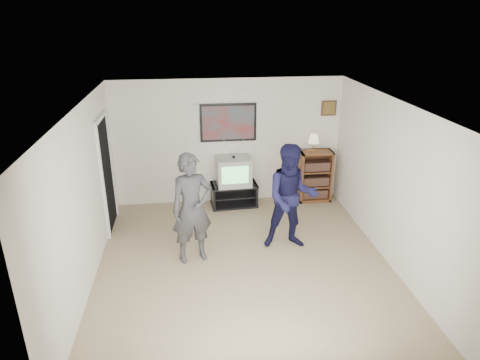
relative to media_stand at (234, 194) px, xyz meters
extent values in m
cube|color=#8F7C5A|center=(-0.08, -2.23, -0.23)|extent=(4.50, 5.00, 0.01)
cube|color=white|center=(-0.08, -2.23, 2.27)|extent=(4.50, 5.00, 0.01)
cube|color=silver|center=(-0.08, 0.27, 1.02)|extent=(4.50, 0.01, 2.50)
cube|color=silver|center=(-2.33, -2.23, 1.02)|extent=(0.01, 5.00, 2.50)
cube|color=silver|center=(2.17, -2.23, 1.02)|extent=(0.01, 5.00, 2.50)
cube|color=black|center=(0.00, 0.00, 0.21)|extent=(0.95, 0.57, 0.04)
cube|color=black|center=(0.00, 0.00, -0.21)|extent=(0.95, 0.57, 0.04)
cube|color=black|center=(-0.43, 0.00, 0.00)|extent=(0.07, 0.49, 0.46)
cube|color=black|center=(0.43, 0.00, 0.00)|extent=(0.07, 0.49, 0.46)
imported|color=#363538|center=(-0.85, -1.91, 0.65)|extent=(0.73, 0.58, 1.76)
imported|color=#141335|center=(0.75, -1.71, 0.66)|extent=(0.91, 0.73, 1.77)
cube|color=white|center=(-0.80, -1.70, 0.94)|extent=(0.08, 0.12, 0.03)
cube|color=white|center=(0.80, -1.51, 0.77)|extent=(0.04, 0.12, 0.03)
cube|color=black|center=(-0.08, 0.25, 1.42)|extent=(1.10, 0.03, 0.75)
cube|color=white|center=(-0.63, 0.25, 1.72)|extent=(0.28, 0.02, 0.14)
cube|color=#472F16|center=(1.92, 0.25, 1.65)|extent=(0.30, 0.03, 0.30)
cube|color=black|center=(-2.31, -0.63, 0.77)|extent=(0.03, 0.85, 2.00)
camera|label=1|loc=(-0.83, -7.83, 3.49)|focal=32.00mm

